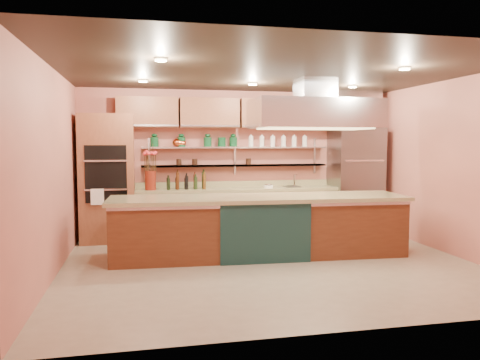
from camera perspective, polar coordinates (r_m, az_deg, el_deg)
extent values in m
cube|color=tan|center=(7.01, 3.81, -10.35)|extent=(6.00, 5.00, 0.02)
cube|color=black|center=(6.84, 3.94, 13.02)|extent=(6.00, 5.00, 0.02)
cube|color=#C9715F|center=(9.21, -0.36, 2.13)|extent=(6.00, 0.04, 2.80)
cube|color=#C9715F|center=(4.43, 12.70, -0.64)|extent=(6.00, 0.04, 2.80)
cube|color=#C9715F|center=(6.63, -21.95, 0.84)|extent=(0.04, 5.00, 2.80)
cube|color=#C9715F|center=(8.13, 24.69, 1.38)|extent=(0.04, 5.00, 2.80)
cube|color=brown|center=(8.74, -15.87, 0.18)|extent=(0.95, 0.64, 2.30)
cube|color=slate|center=(9.64, 13.89, 0.03)|extent=(0.95, 0.72, 2.10)
cube|color=#A58063|center=(8.99, -0.29, -3.91)|extent=(3.84, 0.64, 0.93)
cube|color=silver|center=(9.07, -0.50, 1.78)|extent=(3.60, 0.26, 0.03)
cube|color=silver|center=(9.06, -0.51, 3.99)|extent=(3.60, 0.26, 0.03)
cube|color=brown|center=(9.04, -0.13, 8.11)|extent=(4.60, 0.36, 0.55)
cube|color=silver|center=(7.60, 9.07, 7.96)|extent=(2.00, 1.00, 0.45)
cube|color=#FFE5A5|center=(7.03, 3.49, 12.55)|extent=(4.00, 2.80, 0.02)
cube|color=brown|center=(7.43, 2.37, -5.64)|extent=(4.60, 1.21, 0.95)
cylinder|color=maroon|center=(8.69, -10.85, -0.05)|extent=(0.25, 0.25, 0.35)
cube|color=black|center=(8.73, -6.55, -0.30)|extent=(0.79, 0.28, 0.25)
cube|color=white|center=(9.02, 3.47, -0.64)|extent=(0.18, 0.16, 0.09)
cylinder|color=silver|center=(9.27, 6.63, -0.05)|extent=(0.04, 0.04, 0.24)
ellipsoid|color=#D86132|center=(8.91, -7.64, 4.54)|extent=(0.22, 0.22, 0.16)
cylinder|color=#0D401F|center=(9.01, -2.23, 4.64)|extent=(0.18, 0.18, 0.18)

